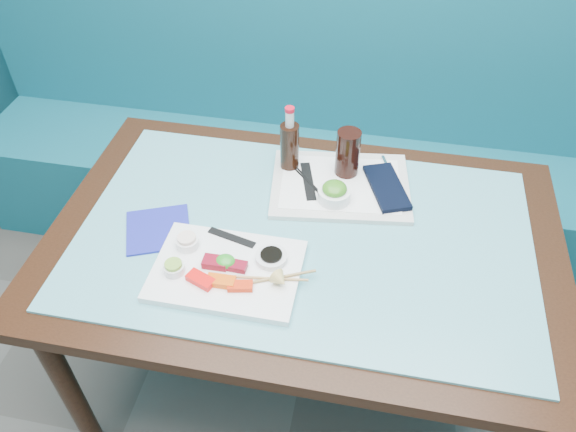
% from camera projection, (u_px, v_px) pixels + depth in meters
% --- Properties ---
extents(booth_bench, '(3.00, 0.56, 1.17)m').
position_uv_depth(booth_bench, '(336.00, 158.00, 2.39)').
color(booth_bench, '#115B6C').
rests_on(booth_bench, ground).
extents(dining_table, '(1.40, 0.90, 0.75)m').
position_uv_depth(dining_table, '(303.00, 256.00, 1.59)').
color(dining_table, black).
rests_on(dining_table, ground).
extents(glass_top, '(1.22, 0.76, 0.01)m').
position_uv_depth(glass_top, '(304.00, 235.00, 1.53)').
color(glass_top, '#58A5B0').
rests_on(glass_top, dining_table).
extents(sashimi_plate, '(0.37, 0.27, 0.02)m').
position_uv_depth(sashimi_plate, '(227.00, 271.00, 1.42)').
color(sashimi_plate, white).
rests_on(sashimi_plate, glass_top).
extents(salmon_left, '(0.08, 0.06, 0.02)m').
position_uv_depth(salmon_left, '(201.00, 280.00, 1.38)').
color(salmon_left, '#F90D09').
rests_on(salmon_left, sashimi_plate).
extents(salmon_mid, '(0.07, 0.04, 0.02)m').
position_uv_depth(salmon_mid, '(221.00, 281.00, 1.37)').
color(salmon_mid, '#F25409').
rests_on(salmon_mid, sashimi_plate).
extents(salmon_right, '(0.07, 0.04, 0.01)m').
position_uv_depth(salmon_right, '(240.00, 286.00, 1.36)').
color(salmon_right, red).
rests_on(salmon_right, sashimi_plate).
extents(tuna_left, '(0.06, 0.04, 0.02)m').
position_uv_depth(tuna_left, '(215.00, 262.00, 1.41)').
color(tuna_left, maroon).
rests_on(tuna_left, sashimi_plate).
extents(tuna_right, '(0.05, 0.03, 0.02)m').
position_uv_depth(tuna_right, '(237.00, 266.00, 1.41)').
color(tuna_right, maroon).
rests_on(tuna_right, sashimi_plate).
extents(seaweed_garnish, '(0.06, 0.06, 0.03)m').
position_uv_depth(seaweed_garnish, '(225.00, 261.00, 1.41)').
color(seaweed_garnish, '#269322').
rests_on(seaweed_garnish, sashimi_plate).
extents(ramekin_wasabi, '(0.07, 0.07, 0.02)m').
position_uv_depth(ramekin_wasabi, '(174.00, 268.00, 1.40)').
color(ramekin_wasabi, white).
rests_on(ramekin_wasabi, sashimi_plate).
extents(wasabi_fill, '(0.06, 0.06, 0.01)m').
position_uv_depth(wasabi_fill, '(173.00, 264.00, 1.39)').
color(wasabi_fill, '#7BB038').
rests_on(wasabi_fill, ramekin_wasabi).
extents(ramekin_ginger, '(0.07, 0.07, 0.02)m').
position_uv_depth(ramekin_ginger, '(187.00, 243.00, 1.46)').
color(ramekin_ginger, white).
rests_on(ramekin_ginger, sashimi_plate).
extents(ginger_fill, '(0.05, 0.05, 0.01)m').
position_uv_depth(ginger_fill, '(187.00, 238.00, 1.45)').
color(ginger_fill, '#F2DAC6').
rests_on(ginger_fill, ramekin_ginger).
extents(soy_dish, '(0.11, 0.11, 0.02)m').
position_uv_depth(soy_dish, '(271.00, 257.00, 1.43)').
color(soy_dish, white).
rests_on(soy_dish, sashimi_plate).
extents(soy_fill, '(0.06, 0.06, 0.01)m').
position_uv_depth(soy_fill, '(271.00, 255.00, 1.42)').
color(soy_fill, black).
rests_on(soy_fill, soy_dish).
extents(lemon_wedge, '(0.05, 0.06, 0.04)m').
position_uv_depth(lemon_wedge, '(280.00, 280.00, 1.36)').
color(lemon_wedge, '#DDBE69').
rests_on(lemon_wedge, sashimi_plate).
extents(chopstick_sleeve, '(0.14, 0.06, 0.00)m').
position_uv_depth(chopstick_sleeve, '(232.00, 237.00, 1.49)').
color(chopstick_sleeve, black).
rests_on(chopstick_sleeve, sashimi_plate).
extents(wooden_chopstick_a, '(0.20, 0.03, 0.01)m').
position_uv_depth(wooden_chopstick_a, '(268.00, 278.00, 1.39)').
color(wooden_chopstick_a, tan).
rests_on(wooden_chopstick_a, sashimi_plate).
extents(wooden_chopstick_b, '(0.21, 0.10, 0.01)m').
position_uv_depth(wooden_chopstick_b, '(272.00, 279.00, 1.38)').
color(wooden_chopstick_b, '#9E7E4A').
rests_on(wooden_chopstick_b, sashimi_plate).
extents(serving_tray, '(0.44, 0.35, 0.02)m').
position_uv_depth(serving_tray, '(340.00, 186.00, 1.66)').
color(serving_tray, silver).
rests_on(serving_tray, glass_top).
extents(paper_placemat, '(0.37, 0.28, 0.00)m').
position_uv_depth(paper_placemat, '(340.00, 183.00, 1.66)').
color(paper_placemat, white).
rests_on(paper_placemat, serving_tray).
extents(seaweed_bowl, '(0.12, 0.12, 0.04)m').
position_uv_depth(seaweed_bowl, '(334.00, 195.00, 1.59)').
color(seaweed_bowl, white).
rests_on(seaweed_bowl, serving_tray).
extents(seaweed_salad, '(0.09, 0.09, 0.04)m').
position_uv_depth(seaweed_salad, '(335.00, 189.00, 1.57)').
color(seaweed_salad, '#397D1D').
rests_on(seaweed_salad, seaweed_bowl).
extents(cola_glass, '(0.09, 0.09, 0.15)m').
position_uv_depth(cola_glass, '(348.00, 153.00, 1.64)').
color(cola_glass, black).
rests_on(cola_glass, serving_tray).
extents(navy_pouch, '(0.16, 0.22, 0.02)m').
position_uv_depth(navy_pouch, '(387.00, 187.00, 1.63)').
color(navy_pouch, black).
rests_on(navy_pouch, serving_tray).
extents(fork, '(0.04, 0.09, 0.01)m').
position_uv_depth(fork, '(387.00, 165.00, 1.71)').
color(fork, white).
rests_on(fork, serving_tray).
extents(black_chopstick_a, '(0.15, 0.17, 0.01)m').
position_uv_depth(black_chopstick_a, '(307.00, 181.00, 1.66)').
color(black_chopstick_a, black).
rests_on(black_chopstick_a, serving_tray).
extents(black_chopstick_b, '(0.14, 0.16, 0.01)m').
position_uv_depth(black_chopstick_b, '(309.00, 181.00, 1.66)').
color(black_chopstick_b, black).
rests_on(black_chopstick_b, serving_tray).
extents(tray_sleeve, '(0.08, 0.17, 0.00)m').
position_uv_depth(tray_sleeve, '(308.00, 181.00, 1.66)').
color(tray_sleeve, black).
rests_on(tray_sleeve, serving_tray).
extents(cola_bottle_body, '(0.06, 0.06, 0.16)m').
position_uv_depth(cola_bottle_body, '(290.00, 149.00, 1.67)').
color(cola_bottle_body, black).
rests_on(cola_bottle_body, glass_top).
extents(cola_bottle_neck, '(0.03, 0.03, 0.05)m').
position_uv_depth(cola_bottle_neck, '(290.00, 119.00, 1.60)').
color(cola_bottle_neck, silver).
rests_on(cola_bottle_neck, cola_bottle_body).
extents(cola_bottle_cap, '(0.04, 0.04, 0.01)m').
position_uv_depth(cola_bottle_cap, '(290.00, 110.00, 1.58)').
color(cola_bottle_cap, red).
rests_on(cola_bottle_cap, cola_bottle_neck).
extents(blue_napkin, '(0.22, 0.22, 0.01)m').
position_uv_depth(blue_napkin, '(158.00, 229.00, 1.54)').
color(blue_napkin, '#1A2094').
rests_on(blue_napkin, glass_top).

